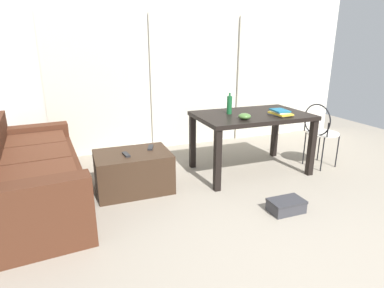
{
  "coord_description": "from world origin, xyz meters",
  "views": [
    {
      "loc": [
        -1.68,
        -1.53,
        1.55
      ],
      "look_at": [
        -0.39,
        1.86,
        0.41
      ],
      "focal_mm": 29.57,
      "sensor_mm": 36.0,
      "label": 1
    }
  ],
  "objects_px": {
    "wire_chair": "(320,128)",
    "bowl": "(245,116)",
    "book_stack": "(280,113)",
    "tv_remote_primary": "(151,147)",
    "coffee_table": "(133,171)",
    "couch": "(28,175)",
    "shoebox": "(286,206)",
    "craft_table": "(252,121)",
    "tv_remote_secondary": "(126,154)",
    "bottle_near": "(229,105)"
  },
  "relations": [
    {
      "from": "wire_chair",
      "to": "bowl",
      "type": "bearing_deg",
      "value": -177.24
    },
    {
      "from": "book_stack",
      "to": "tv_remote_primary",
      "type": "relative_size",
      "value": 1.79
    },
    {
      "from": "coffee_table",
      "to": "bowl",
      "type": "height_order",
      "value": "bowl"
    },
    {
      "from": "couch",
      "to": "coffee_table",
      "type": "distance_m",
      "value": 1.04
    },
    {
      "from": "couch",
      "to": "shoebox",
      "type": "distance_m",
      "value": 2.56
    },
    {
      "from": "craft_table",
      "to": "book_stack",
      "type": "relative_size",
      "value": 4.74
    },
    {
      "from": "wire_chair",
      "to": "tv_remote_secondary",
      "type": "xyz_separation_m",
      "value": [
        -2.47,
        0.09,
        -0.08
      ]
    },
    {
      "from": "coffee_table",
      "to": "craft_table",
      "type": "bearing_deg",
      "value": 1.24
    },
    {
      "from": "coffee_table",
      "to": "tv_remote_primary",
      "type": "bearing_deg",
      "value": 21.27
    },
    {
      "from": "couch",
      "to": "tv_remote_primary",
      "type": "relative_size",
      "value": 13.24
    },
    {
      "from": "tv_remote_secondary",
      "to": "shoebox",
      "type": "height_order",
      "value": "tv_remote_secondary"
    },
    {
      "from": "book_stack",
      "to": "tv_remote_secondary",
      "type": "bearing_deg",
      "value": 176.79
    },
    {
      "from": "coffee_table",
      "to": "shoebox",
      "type": "bearing_deg",
      "value": -38.37
    },
    {
      "from": "tv_remote_primary",
      "to": "shoebox",
      "type": "relative_size",
      "value": 0.47
    },
    {
      "from": "book_stack",
      "to": "shoebox",
      "type": "distance_m",
      "value": 1.21
    },
    {
      "from": "craft_table",
      "to": "shoebox",
      "type": "height_order",
      "value": "craft_table"
    },
    {
      "from": "tv_remote_primary",
      "to": "tv_remote_secondary",
      "type": "bearing_deg",
      "value": -134.86
    },
    {
      "from": "tv_remote_secondary",
      "to": "tv_remote_primary",
      "type": "bearing_deg",
      "value": 18.67
    },
    {
      "from": "bowl",
      "to": "shoebox",
      "type": "height_order",
      "value": "bowl"
    },
    {
      "from": "wire_chair",
      "to": "tv_remote_secondary",
      "type": "bearing_deg",
      "value": 177.89
    },
    {
      "from": "wire_chair",
      "to": "shoebox",
      "type": "xyz_separation_m",
      "value": [
        -1.11,
        -0.86,
        -0.46
      ]
    },
    {
      "from": "bottle_near",
      "to": "tv_remote_primary",
      "type": "distance_m",
      "value": 1.08
    },
    {
      "from": "couch",
      "to": "tv_remote_primary",
      "type": "bearing_deg",
      "value": 2.38
    },
    {
      "from": "couch",
      "to": "tv_remote_primary",
      "type": "xyz_separation_m",
      "value": [
        1.26,
        0.05,
        0.13
      ]
    },
    {
      "from": "bowl",
      "to": "tv_remote_primary",
      "type": "height_order",
      "value": "bowl"
    },
    {
      "from": "tv_remote_primary",
      "to": "bottle_near",
      "type": "bearing_deg",
      "value": 20.82
    },
    {
      "from": "coffee_table",
      "to": "tv_remote_primary",
      "type": "distance_m",
      "value": 0.33
    },
    {
      "from": "bowl",
      "to": "book_stack",
      "type": "xyz_separation_m",
      "value": [
        0.51,
        0.04,
        -0.0
      ]
    },
    {
      "from": "coffee_table",
      "to": "bottle_near",
      "type": "xyz_separation_m",
      "value": [
        1.23,
        0.13,
        0.64
      ]
    },
    {
      "from": "bottle_near",
      "to": "tv_remote_primary",
      "type": "height_order",
      "value": "bottle_near"
    },
    {
      "from": "craft_table",
      "to": "tv_remote_primary",
      "type": "xyz_separation_m",
      "value": [
        -1.26,
        0.06,
        -0.21
      ]
    },
    {
      "from": "coffee_table",
      "to": "bowl",
      "type": "distance_m",
      "value": 1.39
    },
    {
      "from": "wire_chair",
      "to": "bowl",
      "type": "relative_size",
      "value": 5.93
    },
    {
      "from": "couch",
      "to": "tv_remote_primary",
      "type": "distance_m",
      "value": 1.27
    },
    {
      "from": "tv_remote_primary",
      "to": "couch",
      "type": "bearing_deg",
      "value": -158.97
    },
    {
      "from": "couch",
      "to": "book_stack",
      "type": "relative_size",
      "value": 7.4
    },
    {
      "from": "bowl",
      "to": "tv_remote_secondary",
      "type": "bearing_deg",
      "value": 173.67
    },
    {
      "from": "tv_remote_secondary",
      "to": "shoebox",
      "type": "xyz_separation_m",
      "value": [
        1.36,
        -0.96,
        -0.38
      ]
    },
    {
      "from": "wire_chair",
      "to": "tv_remote_primary",
      "type": "distance_m",
      "value": 2.19
    },
    {
      "from": "bottle_near",
      "to": "tv_remote_secondary",
      "type": "relative_size",
      "value": 1.71
    },
    {
      "from": "couch",
      "to": "wire_chair",
      "type": "xyz_separation_m",
      "value": [
        3.43,
        -0.19,
        0.21
      ]
    },
    {
      "from": "bowl",
      "to": "tv_remote_primary",
      "type": "bearing_deg",
      "value": 163.84
    },
    {
      "from": "wire_chair",
      "to": "bowl",
      "type": "xyz_separation_m",
      "value": [
        -1.15,
        -0.06,
        0.26
      ]
    },
    {
      "from": "tv_remote_primary",
      "to": "book_stack",
      "type": "bearing_deg",
      "value": 9.3
    },
    {
      "from": "bottle_near",
      "to": "shoebox",
      "type": "relative_size",
      "value": 0.75
    },
    {
      "from": "bowl",
      "to": "shoebox",
      "type": "xyz_separation_m",
      "value": [
        0.04,
        -0.81,
        -0.72
      ]
    },
    {
      "from": "craft_table",
      "to": "bowl",
      "type": "bearing_deg",
      "value": -135.19
    },
    {
      "from": "couch",
      "to": "wire_chair",
      "type": "relative_size",
      "value": 2.51
    },
    {
      "from": "craft_table",
      "to": "shoebox",
      "type": "relative_size",
      "value": 4.02
    },
    {
      "from": "tv_remote_secondary",
      "to": "bottle_near",
      "type": "bearing_deg",
      "value": 0.39
    }
  ]
}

